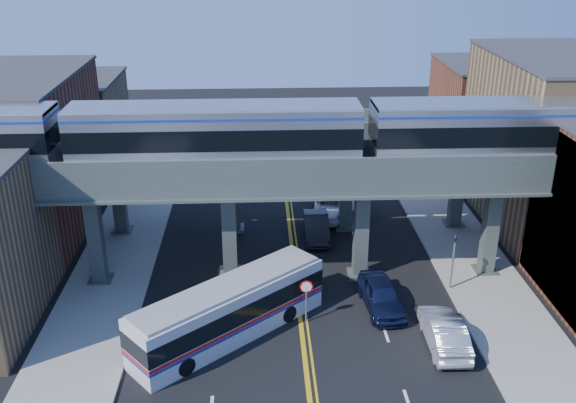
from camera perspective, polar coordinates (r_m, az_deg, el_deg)
name	(u,v)px	position (r m, az deg, el deg)	size (l,w,h in m)	color
ground	(304,355)	(33.61, 1.47, -13.51)	(120.00, 120.00, 0.00)	black
sidewalk_west	(116,265)	(42.99, -15.07, -5.45)	(5.00, 70.00, 0.16)	gray
sidewalk_east	(467,257)	(44.11, 15.64, -4.76)	(5.00, 70.00, 0.16)	gray
building_west_b	(23,157)	(48.18, -22.50, 3.71)	(8.00, 14.00, 11.00)	brown
building_west_c	(74,125)	(60.43, -18.47, 6.47)	(8.00, 10.00, 8.00)	olive
building_east_b	(547,142)	(49.64, 22.03, 4.93)	(8.00, 14.00, 12.00)	olive
building_east_c	(485,114)	(61.59, 17.08, 7.42)	(8.00, 10.00, 9.00)	brown
mural_panel	(565,231)	(38.30, 23.38, -2.46)	(0.10, 9.50, 9.50)	teal
elevated_viaduct_near	(296,181)	(37.52, 0.70, 1.88)	(52.00, 3.60, 7.40)	#434E4A
elevated_viaduct_far	(290,144)	(44.11, 0.16, 5.15)	(52.00, 3.60, 7.40)	#434E4A
transit_train	(215,133)	(36.58, -6.47, 6.03)	(50.58, 3.17, 3.70)	black
stop_sign	(306,295)	(35.13, 1.64, -8.27)	(0.76, 0.09, 2.63)	slate
traffic_signal	(453,256)	(39.06, 14.50, -4.73)	(0.15, 0.18, 4.10)	slate
transit_bus	(230,311)	(34.35, -5.22, -9.66)	(10.34, 9.29, 2.94)	silver
car_lane_a	(382,295)	(37.21, 8.32, -8.24)	(1.99, 4.94, 1.68)	black
car_lane_b	(316,227)	(45.03, 2.53, -2.26)	(1.68, 4.82, 1.59)	#27272A
car_lane_c	(330,206)	(48.52, 3.71, -0.42)	(2.47, 5.35, 1.49)	white
car_lane_d	(347,195)	(50.12, 5.24, 0.55)	(2.61, 6.42, 1.86)	#AFAFB4
car_parked_curb	(444,332)	(34.79, 13.71, -11.18)	(1.75, 5.01, 1.65)	#A6A7AB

